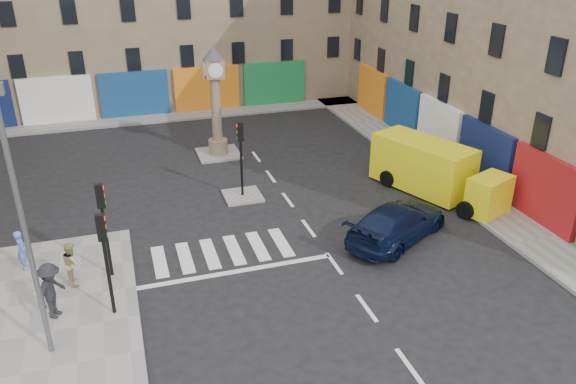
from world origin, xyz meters
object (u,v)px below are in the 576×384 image
navy_sedan (397,222)px  pedestrian_dark (52,291)px  traffic_light_left_far (103,216)px  clock_pillar (215,95)px  pedestrian_blue (22,250)px  traffic_light_island (241,147)px  pedestrian_tan (72,263)px  traffic_light_left_near (104,249)px  lamp_post (21,216)px  yellow_van (434,170)px

navy_sedan → pedestrian_dark: 13.45m
pedestrian_dark → traffic_light_left_far: bearing=-16.0°
clock_pillar → pedestrian_blue: bearing=-133.6°
traffic_light_island → pedestrian_tan: 9.52m
navy_sedan → traffic_light_left_near: bearing=69.0°
pedestrian_blue → navy_sedan: bearing=-108.9°
lamp_post → pedestrian_tan: 5.34m
traffic_light_left_far → clock_pillar: size_ratio=0.61×
navy_sedan → clock_pillar: bearing=-6.5°
clock_pillar → pedestrian_blue: size_ratio=3.86×
navy_sedan → pedestrian_tan: pedestrian_tan is taller
traffic_light_left_far → traffic_light_left_near: bearing=-90.0°
traffic_light_island → lamp_post: bearing=-131.7°
traffic_light_left_far → navy_sedan: bearing=-2.8°
pedestrian_dark → lamp_post: bearing=-155.3°
traffic_light_left_near → pedestrian_dark: traffic_light_left_near is taller
pedestrian_blue → pedestrian_dark: (1.29, -3.51, 0.21)m
traffic_light_left_far → pedestrian_blue: size_ratio=2.34×
traffic_light_island → pedestrian_tan: size_ratio=2.26×
traffic_light_left_far → lamp_post: size_ratio=0.45×
traffic_light_left_far → navy_sedan: size_ratio=0.69×
lamp_post → clock_pillar: size_ratio=1.36×
yellow_van → pedestrian_blue: bearing=162.8°
traffic_light_left_near → lamp_post: bearing=-143.6°
traffic_light_island → yellow_van: size_ratio=0.51×
traffic_light_left_near → pedestrian_blue: bearing=128.8°
traffic_light_left_near → pedestrian_dark: 2.39m
lamp_post → pedestrian_dark: (0.06, 1.78, -3.64)m
traffic_light_left_far → traffic_light_island: size_ratio=1.00×
traffic_light_left_near → pedestrian_dark: size_ratio=1.85×
traffic_light_island → pedestrian_dark: (-8.14, -7.42, -1.44)m
pedestrian_blue → pedestrian_tan: 2.45m
lamp_post → traffic_light_island: bearing=48.3°
traffic_light_left_near → navy_sedan: traffic_light_left_near is taller
pedestrian_dark → pedestrian_blue: bearing=46.6°
clock_pillar → pedestrian_blue: (-9.43, -9.90, -2.61)m
traffic_light_left_far → lamp_post: 4.77m
pedestrian_blue → pedestrian_dark: size_ratio=0.79×
traffic_light_left_near → traffic_light_island: traffic_light_left_near is taller
traffic_light_left_far → pedestrian_tan: traffic_light_left_far is taller
clock_pillar → pedestrian_tan: clock_pillar is taller
navy_sedan → pedestrian_blue: 14.80m
pedestrian_blue → pedestrian_dark: 3.74m
traffic_light_island → pedestrian_dark: traffic_light_island is taller
lamp_post → pedestrian_blue: size_ratio=5.25×
clock_pillar → navy_sedan: size_ratio=1.13×
pedestrian_blue → pedestrian_tan: (1.85, -1.61, 0.03)m
pedestrian_tan → lamp_post: bearing=160.4°
lamp_post → pedestrian_tan: size_ratio=5.07×
traffic_light_left_near → navy_sedan: 11.81m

